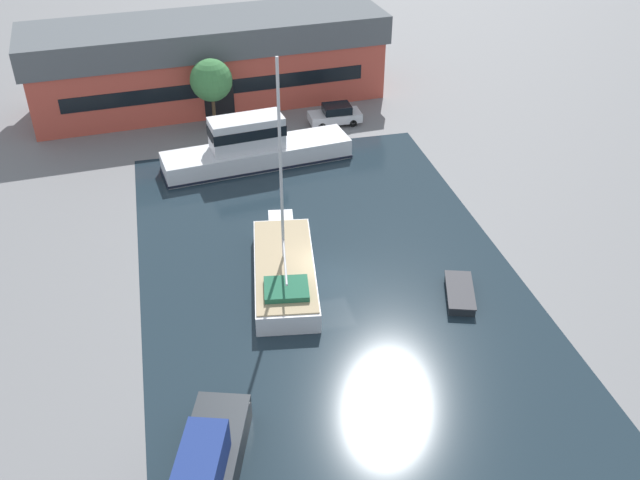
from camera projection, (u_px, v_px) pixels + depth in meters
ground_plane at (330, 280)px, 40.02m from camera, size 440.00×440.00×0.00m
water_canal at (330, 280)px, 40.01m from camera, size 20.96×34.25×0.01m
warehouse_building at (209, 61)px, 59.02m from camera, size 29.85×10.08×7.00m
quay_tree_near_building at (211, 80)px, 54.26m from camera, size 3.24×3.24×5.62m
parked_car at (335, 115)px, 56.70m from camera, size 4.14×1.88×1.62m
sailboat_moored at (284, 269)px, 39.68m from camera, size 4.59×10.59×12.69m
motor_cruiser at (254, 148)px, 50.68m from camera, size 13.86×4.74×3.71m
small_dinghy at (460, 293)px, 38.54m from camera, size 2.42×3.68×0.54m
cabin_boat at (206, 473)px, 27.95m from camera, size 4.53×8.02×2.83m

